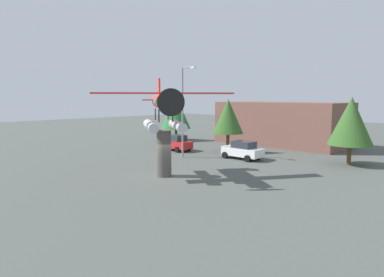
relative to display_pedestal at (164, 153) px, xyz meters
name	(u,v)px	position (x,y,z in m)	size (l,w,h in m)	color
ground_plane	(164,176)	(0.00, 0.00, -1.76)	(140.00, 140.00, 0.00)	#4C514C
display_pedestal	(164,153)	(0.00, 0.00, 0.00)	(1.10, 1.10, 3.52)	#4C4742
floatplane_monument	(164,108)	(0.11, -0.07, 3.43)	(7.03, 9.32, 4.00)	silver
car_near_red	(175,143)	(-8.85, 9.19, -0.88)	(4.20, 2.02, 1.76)	red
car_mid_white	(242,150)	(-0.21, 10.11, -0.88)	(4.20, 2.02, 1.76)	white
streetlight_primary	(184,106)	(-4.89, 6.75, 3.35)	(1.84, 0.28, 8.91)	gray
storefront_building	(281,123)	(-3.02, 22.00, 0.91)	(15.87, 7.26, 5.34)	brown
tree_west	(176,112)	(-15.34, 15.26, 2.16)	(4.03, 4.03, 6.17)	brown
tree_east	(228,116)	(-3.68, 12.18, 2.16)	(3.31, 3.31, 5.78)	brown
tree_center_back	(351,121)	(8.28, 14.41, 2.14)	(3.82, 3.82, 6.03)	brown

